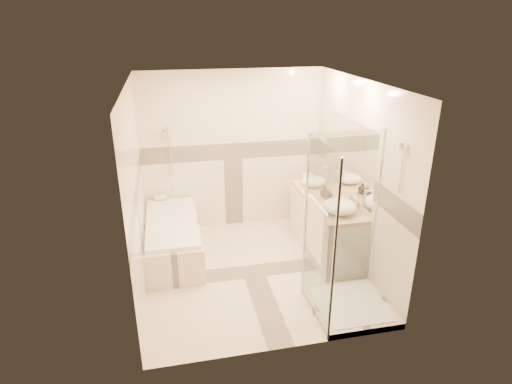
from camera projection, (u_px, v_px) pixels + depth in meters
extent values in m
cube|color=beige|center=(253.00, 271.00, 5.79)|extent=(2.80, 3.00, 0.01)
cube|color=white|center=(252.00, 82.00, 4.84)|extent=(2.80, 3.00, 0.01)
cube|color=beige|center=(233.00, 151.00, 6.68)|extent=(2.80, 0.01, 2.50)
cube|color=beige|center=(285.00, 242.00, 3.95)|extent=(2.80, 0.01, 2.50)
cube|color=beige|center=(136.00, 194.00, 5.04)|extent=(0.01, 3.00, 2.50)
cube|color=beige|center=(357.00, 177.00, 5.59)|extent=(0.01, 3.00, 2.50)
cube|color=white|center=(348.00, 156.00, 5.78)|extent=(0.01, 1.60, 1.00)
cylinder|color=silver|center=(169.00, 149.00, 6.42)|extent=(0.02, 0.02, 0.70)
cube|color=beige|center=(173.00, 240.00, 6.08)|extent=(0.75, 1.70, 0.50)
cube|color=white|center=(171.00, 222.00, 5.98)|extent=(0.69, 1.60, 0.06)
ellipsoid|color=white|center=(172.00, 225.00, 5.99)|extent=(0.56, 1.40, 0.16)
cube|color=silver|center=(325.00, 227.00, 6.13)|extent=(0.55, 1.60, 0.80)
cylinder|color=silver|center=(316.00, 232.00, 5.65)|extent=(0.01, 0.24, 0.01)
cylinder|color=silver|center=(298.00, 208.00, 6.38)|extent=(0.01, 0.24, 0.01)
cube|color=tan|center=(327.00, 200.00, 5.97)|extent=(0.57, 1.62, 0.05)
cube|color=beige|center=(350.00, 307.00, 5.00)|extent=(0.90, 0.90, 0.08)
cube|color=white|center=(350.00, 304.00, 4.99)|extent=(0.80, 0.80, 0.01)
cube|color=white|center=(319.00, 235.00, 4.54)|extent=(0.01, 0.90, 2.00)
cube|color=white|center=(342.00, 214.00, 5.03)|extent=(0.90, 0.01, 2.00)
cylinder|color=silver|center=(334.00, 256.00, 4.13)|extent=(0.03, 0.03, 2.00)
cylinder|color=silver|center=(305.00, 217.00, 4.95)|extent=(0.03, 0.03, 2.00)
cylinder|color=silver|center=(377.00, 210.00, 5.12)|extent=(0.03, 0.03, 2.00)
cylinder|color=silver|center=(403.00, 147.00, 4.37)|extent=(0.03, 0.10, 0.10)
cylinder|color=silver|center=(318.00, 204.00, 4.40)|extent=(0.02, 0.60, 0.02)
cube|color=white|center=(316.00, 230.00, 4.51)|extent=(0.04, 0.48, 0.62)
ellipsoid|color=white|center=(314.00, 181.00, 6.38)|extent=(0.37, 0.37, 0.15)
ellipsoid|color=white|center=(340.00, 206.00, 5.48)|extent=(0.44, 0.44, 0.18)
cylinder|color=silver|center=(329.00, 175.00, 6.39)|extent=(0.03, 0.03, 0.30)
cylinder|color=silver|center=(326.00, 167.00, 6.33)|extent=(0.11, 0.03, 0.03)
cylinder|color=silver|center=(356.00, 201.00, 5.51)|extent=(0.03, 0.03, 0.29)
cylinder|color=silver|center=(353.00, 192.00, 5.45)|extent=(0.10, 0.02, 0.02)
imported|color=black|center=(329.00, 195.00, 5.82)|extent=(0.09, 0.10, 0.18)
imported|color=black|center=(325.00, 191.00, 5.97)|extent=(0.13, 0.13, 0.16)
cube|color=white|center=(309.00, 178.00, 6.59)|extent=(0.20, 0.29, 0.09)
cylinder|color=white|center=(160.00, 198.00, 6.61)|extent=(0.19, 0.09, 0.09)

